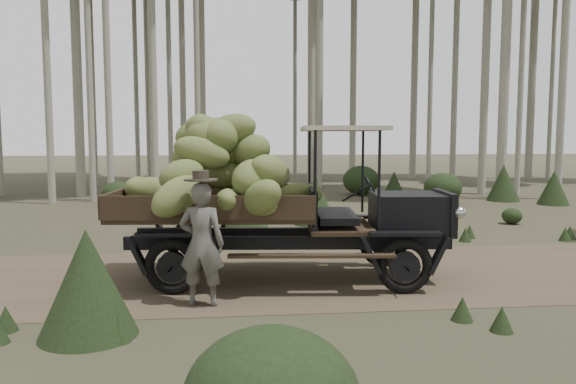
% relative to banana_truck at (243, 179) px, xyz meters
% --- Properties ---
extents(ground, '(120.00, 120.00, 0.00)m').
position_rel_banana_truck_xyz_m(ground, '(2.97, 0.19, -1.58)').
color(ground, '#473D2B').
rests_on(ground, ground).
extents(dirt_track, '(70.00, 4.00, 0.01)m').
position_rel_banana_truck_xyz_m(dirt_track, '(2.97, 0.19, -1.57)').
color(dirt_track, brown).
rests_on(dirt_track, ground).
extents(banana_truck, '(5.35, 2.73, 2.66)m').
position_rel_banana_truck_xyz_m(banana_truck, '(0.00, 0.00, 0.00)').
color(banana_truck, black).
rests_on(banana_truck, ground).
extents(farmer, '(0.67, 0.52, 1.79)m').
position_rel_banana_truck_xyz_m(farmer, '(-0.58, -1.28, -0.73)').
color(farmer, '#55534D').
rests_on(farmer, ground).
extents(undergrowth, '(23.38, 21.93, 1.28)m').
position_rel_banana_truck_xyz_m(undergrowth, '(4.77, 2.89, -1.05)').
color(undergrowth, '#233319').
rests_on(undergrowth, ground).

